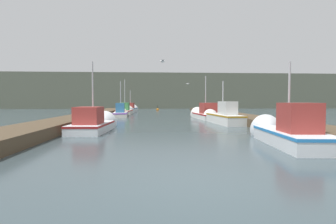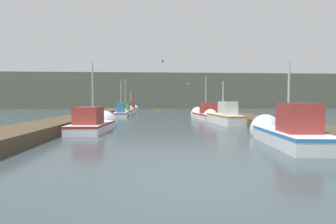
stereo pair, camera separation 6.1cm
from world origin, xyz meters
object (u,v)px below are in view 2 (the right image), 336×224
at_px(fishing_boat_0, 286,132).
at_px(fishing_boat_6, 131,109).
at_px(fishing_boat_3, 205,114).
at_px(fishing_boat_1, 95,123).
at_px(fishing_boat_2, 222,116).
at_px(seagull_lead, 188,84).
at_px(mooring_piling_1, 213,111).
at_px(seagull_1, 162,61).
at_px(channel_buoy, 158,110).
at_px(mooring_piling_0, 318,129).
at_px(fishing_boat_5, 126,111).
at_px(fishing_boat_4, 121,113).

height_order(fishing_boat_0, fishing_boat_6, fishing_boat_0).
xyz_separation_m(fishing_boat_0, fishing_boat_3, (-0.23, 14.56, -0.02)).
xyz_separation_m(fishing_boat_1, fishing_boat_2, (8.49, 4.36, 0.10)).
bearing_deg(seagull_lead, fishing_boat_6, 170.65).
height_order(fishing_boat_2, mooring_piling_1, fishing_boat_2).
bearing_deg(fishing_boat_6, seagull_lead, -52.42).
height_order(fishing_boat_0, seagull_1, seagull_1).
bearing_deg(fishing_boat_2, channel_buoy, 94.87).
height_order(fishing_boat_6, mooring_piling_0, fishing_boat_6).
distance_m(fishing_boat_2, fishing_boat_3, 5.14).
bearing_deg(fishing_boat_2, seagull_1, -139.74).
xyz_separation_m(fishing_boat_0, fishing_boat_1, (-8.48, 5.07, -0.06)).
relative_size(fishing_boat_1, seagull_lead, 10.35).
bearing_deg(fishing_boat_5, seagull_1, -77.61).
bearing_deg(mooring_piling_1, channel_buoy, 105.55).
bearing_deg(fishing_boat_2, seagull_lead, 94.32).
bearing_deg(fishing_boat_2, mooring_piling_0, -90.22).
bearing_deg(seagull_lead, fishing_boat_2, -34.14).
distance_m(fishing_boat_2, mooring_piling_0, 10.28).
xyz_separation_m(fishing_boat_1, channel_buoy, (4.29, 30.26, -0.27)).
bearing_deg(fishing_boat_5, fishing_boat_6, 87.63).
bearing_deg(fishing_boat_1, seagull_lead, 64.86).
relative_size(fishing_boat_3, mooring_piling_1, 4.82).
bearing_deg(fishing_boat_6, fishing_boat_1, -86.20).
relative_size(fishing_boat_0, fishing_boat_3, 0.83).
bearing_deg(channel_buoy, seagull_lead, -80.51).
height_order(fishing_boat_3, fishing_boat_5, fishing_boat_5).
bearing_deg(fishing_boat_2, fishing_boat_4, 128.26).
relative_size(fishing_boat_4, fishing_boat_6, 1.03).
bearing_deg(seagull_lead, fishing_boat_4, -136.90).
bearing_deg(fishing_boat_1, fishing_boat_4, 93.79).
xyz_separation_m(fishing_boat_2, fishing_boat_6, (-8.34, 19.44, -0.06)).
bearing_deg(seagull_1, fishing_boat_0, -137.71).
relative_size(fishing_boat_4, mooring_piling_1, 4.60).
height_order(fishing_boat_4, seagull_lead, fishing_boat_4).
bearing_deg(fishing_boat_3, seagull_1, -118.05).
bearing_deg(seagull_1, channel_buoy, -2.80).
bearing_deg(mooring_piling_1, mooring_piling_0, -90.97).
bearing_deg(fishing_boat_0, fishing_boat_6, 111.48).
relative_size(fishing_boat_5, fishing_boat_6, 0.98).
xyz_separation_m(fishing_boat_2, mooring_piling_1, (1.03, 7.12, 0.14)).
bearing_deg(seagull_1, fishing_boat_6, 6.76).
height_order(fishing_boat_2, channel_buoy, fishing_boat_2).
distance_m(fishing_boat_0, fishing_boat_3, 14.56).
relative_size(fishing_boat_2, channel_buoy, 6.14).
distance_m(seagull_lead, seagull_1, 13.87).
xyz_separation_m(fishing_boat_6, channel_buoy, (4.15, 6.46, -0.31)).
distance_m(fishing_boat_0, fishing_boat_1, 9.88).
xyz_separation_m(fishing_boat_5, seagull_1, (3.93, -18.84, 3.46)).
height_order(fishing_boat_3, seagull_1, fishing_boat_3).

